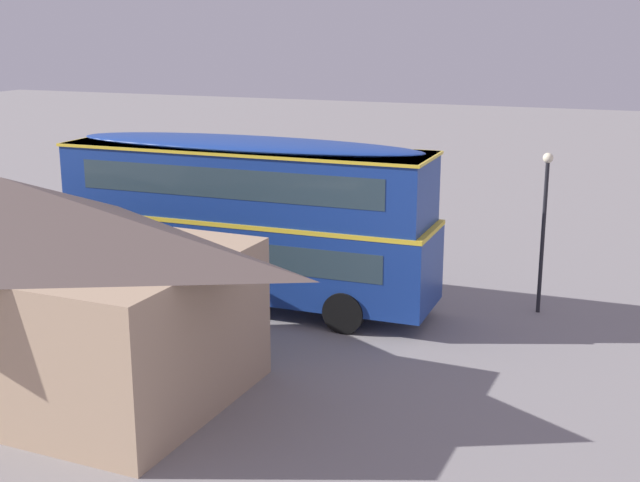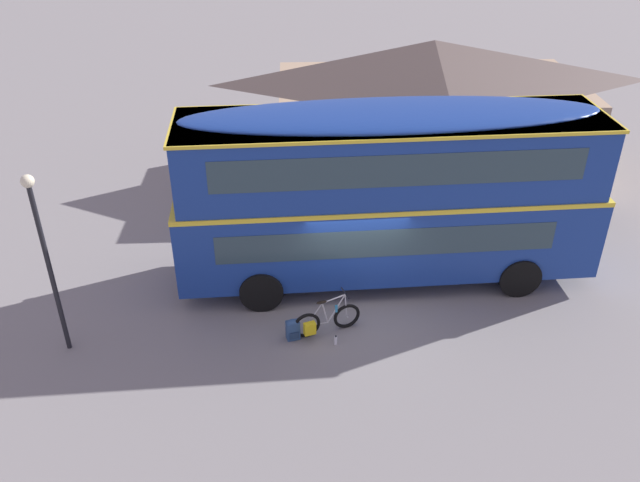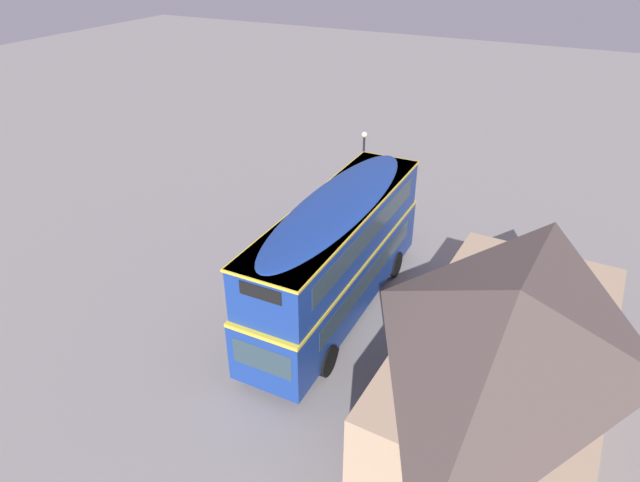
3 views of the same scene
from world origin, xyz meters
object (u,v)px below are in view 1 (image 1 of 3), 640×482
double_decker_bus (246,214)px  street_lamp (544,215)px  backpack_on_ground (361,281)px  water_bottle_clear_plastic (333,280)px  touring_bicycle (335,277)px

double_decker_bus → street_lamp: 8.18m
double_decker_bus → backpack_on_ground: bearing=-136.9°
water_bottle_clear_plastic → backpack_on_ground: bearing=163.1°
double_decker_bus → water_bottle_clear_plastic: 4.06m
backpack_on_ground → water_bottle_clear_plastic: 1.05m
double_decker_bus → water_bottle_clear_plastic: size_ratio=42.27×
double_decker_bus → water_bottle_clear_plastic: bearing=-120.6°
double_decker_bus → backpack_on_ground: double_decker_bus is taller
backpack_on_ground → street_lamp: 5.82m
touring_bicycle → water_bottle_clear_plastic: (0.21, -0.44, -0.25)m
backpack_on_ground → water_bottle_clear_plastic: size_ratio=2.16×
double_decker_bus → touring_bicycle: 3.72m
water_bottle_clear_plastic → street_lamp: size_ratio=0.06×
touring_bicycle → backpack_on_ground: size_ratio=3.05×
backpack_on_ground → touring_bicycle: bearing=10.2°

